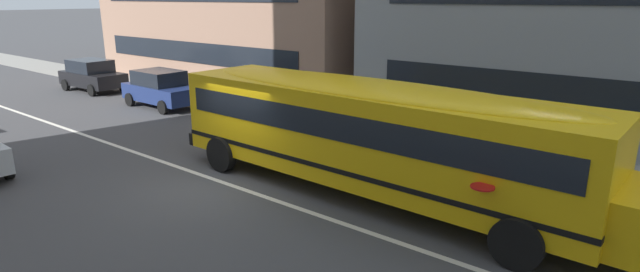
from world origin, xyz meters
TOP-DOWN VIEW (x-y plane):
  - ground_plane at (0.00, 0.00)m, footprint 400.00×400.00m
  - sidewalk_far at (0.00, 7.16)m, footprint 120.00×3.00m
  - lane_centreline at (0.00, 0.00)m, footprint 110.00×0.16m
  - school_bus at (3.65, 1.79)m, footprint 12.87×3.15m
  - parked_car_black_end_of_row at (-15.90, 4.64)m, footprint 3.96×2.00m
  - parked_car_dark_blue_under_tree at (-9.64, 4.61)m, footprint 3.91×1.91m

SIDE VIEW (x-z plane):
  - ground_plane at x=0.00m, z-range 0.00..0.00m
  - lane_centreline at x=0.00m, z-range 0.00..0.01m
  - sidewalk_far at x=0.00m, z-range 0.00..0.01m
  - parked_car_black_end_of_row at x=-15.90m, z-range 0.02..1.66m
  - parked_car_dark_blue_under_tree at x=-9.64m, z-range 0.02..1.66m
  - school_bus at x=3.65m, z-range 0.27..3.14m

